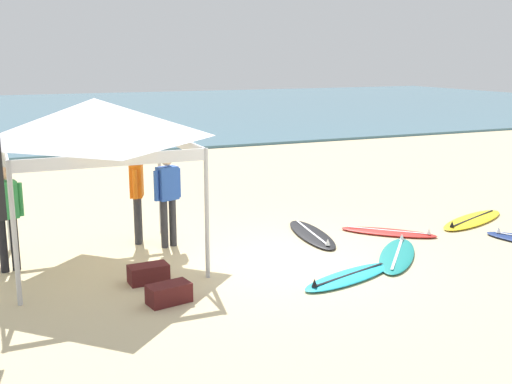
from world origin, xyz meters
The scene contains 13 objects.
ground_plane centered at (0.00, 0.00, 0.00)m, with size 80.00×80.00×0.00m, color beige.
sea centered at (0.00, 30.87, 0.05)m, with size 80.00×36.00×0.10m, color teal.
canopy_tent centered at (-2.87, 1.17, 2.39)m, with size 2.90×2.90×2.75m.
surfboard_teal centered at (1.86, -0.57, 0.04)m, with size 1.80×1.93×0.19m.
surfboard_black centered at (1.11, 1.15, 0.04)m, with size 0.86×2.14×0.19m.
surfboard_red centered at (2.57, 0.68, 0.04)m, with size 1.70×1.62×0.19m.
surfboard_yellow centered at (4.73, 0.75, 0.04)m, with size 2.32×1.42×0.19m.
surfboard_cyan centered at (0.51, -1.17, 0.04)m, with size 1.98×1.06×0.19m.
person_orange centered at (-2.05, 2.06, 0.99)m, with size 0.33×0.52×1.71m.
person_green centered at (-4.31, 1.34, 0.99)m, with size 0.54×0.28×1.71m.
person_blue centered at (-1.60, 1.60, 0.99)m, with size 0.53×0.31×1.71m.
gear_bag_near_tent centered at (-2.33, -0.98, 0.14)m, with size 0.60×0.32×0.28m, color #4C1919.
gear_bag_by_pole centered at (-2.39, -0.06, 0.14)m, with size 0.60×0.32×0.28m, color #4C1919.
Camera 1 is at (-4.48, -9.01, 3.41)m, focal length 43.61 mm.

